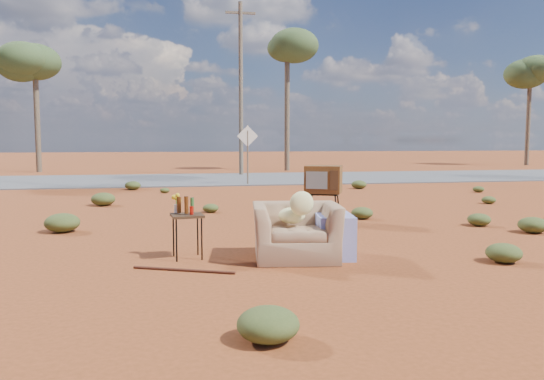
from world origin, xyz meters
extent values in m
plane|color=brown|center=(0.00, 0.00, 0.00)|extent=(140.00, 140.00, 0.00)
cube|color=#565659|center=(0.00, 15.00, 0.02)|extent=(140.00, 7.00, 0.04)
imported|color=#926D4F|center=(0.36, -0.30, 0.52)|extent=(1.28, 0.93, 1.03)
ellipsoid|color=#E3DD8A|center=(0.32, -0.24, 0.60)|extent=(0.37, 0.37, 0.22)
ellipsoid|color=#E3DD8A|center=(0.39, -0.51, 0.80)|extent=(0.33, 0.16, 0.33)
cube|color=navy|center=(0.92, -0.27, 0.30)|extent=(0.60, 0.83, 0.60)
cube|color=black|center=(1.70, 2.88, 0.57)|extent=(0.77, 0.69, 0.03)
cylinder|color=black|center=(1.34, 2.80, 0.29)|extent=(0.04, 0.04, 0.57)
cylinder|color=black|center=(1.87, 2.56, 0.29)|extent=(0.04, 0.04, 0.57)
cylinder|color=black|center=(1.53, 3.20, 0.29)|extent=(0.04, 0.04, 0.57)
cylinder|color=black|center=(2.05, 2.97, 0.29)|extent=(0.04, 0.04, 0.57)
cube|color=brown|center=(1.70, 2.88, 0.86)|extent=(0.87, 0.79, 0.55)
cube|color=slate|center=(1.49, 2.66, 0.86)|extent=(0.39, 0.19, 0.34)
cube|color=#472D19|center=(1.81, 2.52, 0.86)|extent=(0.15, 0.08, 0.39)
cube|color=#382614|center=(-1.12, 0.02, 0.60)|extent=(0.47, 0.47, 0.03)
cylinder|color=black|center=(-1.27, -0.17, 0.30)|extent=(0.02, 0.02, 0.60)
cylinder|color=black|center=(-0.93, -0.13, 0.30)|extent=(0.02, 0.02, 0.60)
cylinder|color=black|center=(-1.30, 0.18, 0.30)|extent=(0.02, 0.02, 0.60)
cylinder|color=black|center=(-0.96, 0.21, 0.30)|extent=(0.02, 0.02, 0.60)
cylinder|color=#47220B|center=(-1.22, 0.05, 0.73)|extent=(0.06, 0.06, 0.22)
cylinder|color=#47220B|center=(-1.12, -0.05, 0.74)|extent=(0.06, 0.06, 0.24)
cylinder|color=#2C5826|center=(-1.04, 0.12, 0.72)|extent=(0.05, 0.05, 0.21)
cylinder|color=red|center=(-1.05, -0.06, 0.67)|extent=(0.06, 0.06, 0.11)
cylinder|color=silver|center=(-1.26, 0.14, 0.68)|extent=(0.07, 0.07, 0.12)
ellipsoid|color=gold|center=(-1.26, 0.14, 0.83)|extent=(0.14, 0.14, 0.10)
cylinder|color=#4B1E14|center=(-1.19, -0.73, 0.02)|extent=(1.25, 0.59, 0.04)
cylinder|color=brown|center=(1.50, 12.00, 1.00)|extent=(0.06, 0.06, 2.00)
cube|color=silver|center=(1.50, 12.00, 1.80)|extent=(0.78, 0.04, 0.78)
cylinder|color=brown|center=(-8.00, 22.00, 3.00)|extent=(0.28, 0.28, 6.00)
ellipsoid|color=#3E572C|center=(-8.00, 22.00, 5.50)|extent=(3.20, 3.20, 2.20)
cylinder|color=brown|center=(5.00, 21.00, 3.50)|extent=(0.28, 0.28, 7.00)
ellipsoid|color=#3E572C|center=(5.00, 21.00, 6.50)|extent=(3.20, 3.20, 2.20)
cylinder|color=brown|center=(22.00, 24.00, 3.25)|extent=(0.28, 0.28, 6.50)
ellipsoid|color=#3E572C|center=(22.00, 24.00, 6.00)|extent=(3.20, 3.20, 2.20)
cylinder|color=brown|center=(2.00, 17.50, 4.00)|extent=(0.20, 0.20, 8.00)
cube|color=brown|center=(2.00, 17.50, 7.50)|extent=(1.40, 0.10, 0.10)
ellipsoid|color=#424C21|center=(4.50, 1.80, 0.12)|extent=(0.44, 0.44, 0.24)
ellipsoid|color=#424C21|center=(-3.00, 6.50, 0.17)|extent=(0.60, 0.60, 0.33)
ellipsoid|color=#424C21|center=(6.80, 5.00, 0.10)|extent=(0.36, 0.36, 0.20)
ellipsoid|color=#424C21|center=(3.20, 8.00, 0.11)|extent=(0.40, 0.40, 0.22)
ellipsoid|color=#424C21|center=(-1.50, 9.50, 0.08)|extent=(0.30, 0.30, 0.17)
camera|label=1|loc=(-1.35, -7.35, 1.64)|focal=35.00mm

